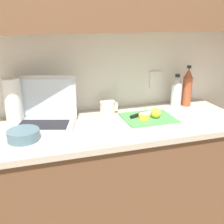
{
  "coord_description": "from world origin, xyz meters",
  "views": [
    {
      "loc": [
        -0.27,
        -1.5,
        1.52
      ],
      "look_at": [
        0.19,
        -0.01,
        0.97
      ],
      "focal_mm": 45.0,
      "sensor_mm": 36.0,
      "label": 1
    }
  ],
  "objects_px": {
    "bottle_oil_tall": "(187,88)",
    "knife": "(141,114)",
    "lemon_half_cut": "(144,116)",
    "paper_towel_roll": "(13,101)",
    "cutting_board": "(148,118)",
    "bowl_white": "(23,135)",
    "bottle_green_soda": "(176,92)",
    "lemon_whole_beside": "(156,113)",
    "measuring_cup": "(108,108)",
    "laptop": "(45,114)"
  },
  "relations": [
    {
      "from": "lemon_whole_beside",
      "to": "paper_towel_roll",
      "type": "relative_size",
      "value": 0.23
    },
    {
      "from": "bowl_white",
      "to": "paper_towel_roll",
      "type": "height_order",
      "value": "paper_towel_roll"
    },
    {
      "from": "bottle_oil_tall",
      "to": "knife",
      "type": "bearing_deg",
      "value": -163.51
    },
    {
      "from": "bottle_oil_tall",
      "to": "measuring_cup",
      "type": "bearing_deg",
      "value": -178.99
    },
    {
      "from": "bottle_oil_tall",
      "to": "bowl_white",
      "type": "xyz_separation_m",
      "value": [
        -1.12,
        -0.27,
        -0.1
      ]
    },
    {
      "from": "knife",
      "to": "lemon_half_cut",
      "type": "distance_m",
      "value": 0.07
    },
    {
      "from": "laptop",
      "to": "lemon_half_cut",
      "type": "height_order",
      "value": "laptop"
    },
    {
      "from": "laptop",
      "to": "bottle_green_soda",
      "type": "bearing_deg",
      "value": 21.8
    },
    {
      "from": "lemon_half_cut",
      "to": "bottle_oil_tall",
      "type": "bearing_deg",
      "value": 24.64
    },
    {
      "from": "paper_towel_roll",
      "to": "lemon_half_cut",
      "type": "bearing_deg",
      "value": -14.7
    },
    {
      "from": "knife",
      "to": "measuring_cup",
      "type": "bearing_deg",
      "value": 125.79
    },
    {
      "from": "measuring_cup",
      "to": "paper_towel_roll",
      "type": "xyz_separation_m",
      "value": [
        -0.58,
        0.02,
        0.09
      ]
    },
    {
      "from": "lemon_half_cut",
      "to": "lemon_whole_beside",
      "type": "distance_m",
      "value": 0.08
    },
    {
      "from": "lemon_whole_beside",
      "to": "measuring_cup",
      "type": "bearing_deg",
      "value": 146.39
    },
    {
      "from": "lemon_whole_beside",
      "to": "bottle_green_soda",
      "type": "distance_m",
      "value": 0.31
    },
    {
      "from": "lemon_half_cut",
      "to": "bottle_green_soda",
      "type": "xyz_separation_m",
      "value": [
        0.32,
        0.19,
        0.08
      ]
    },
    {
      "from": "bottle_green_soda",
      "to": "measuring_cup",
      "type": "xyz_separation_m",
      "value": [
        -0.51,
        -0.01,
        -0.06
      ]
    },
    {
      "from": "lemon_half_cut",
      "to": "bowl_white",
      "type": "distance_m",
      "value": 0.72
    },
    {
      "from": "knife",
      "to": "lemon_whole_beside",
      "type": "xyz_separation_m",
      "value": [
        0.07,
        -0.07,
        0.02
      ]
    },
    {
      "from": "measuring_cup",
      "to": "paper_towel_roll",
      "type": "height_order",
      "value": "paper_towel_roll"
    },
    {
      "from": "lemon_half_cut",
      "to": "paper_towel_roll",
      "type": "distance_m",
      "value": 0.79
    },
    {
      "from": "cutting_board",
      "to": "bowl_white",
      "type": "bearing_deg",
      "value": -172.29
    },
    {
      "from": "knife",
      "to": "measuring_cup",
      "type": "xyz_separation_m",
      "value": [
        -0.19,
        0.11,
        0.03
      ]
    },
    {
      "from": "laptop",
      "to": "lemon_whole_beside",
      "type": "relative_size",
      "value": 6.62
    },
    {
      "from": "cutting_board",
      "to": "lemon_whole_beside",
      "type": "bearing_deg",
      "value": -28.82
    },
    {
      "from": "knife",
      "to": "bottle_oil_tall",
      "type": "xyz_separation_m",
      "value": [
        0.4,
        0.12,
        0.12
      ]
    },
    {
      "from": "cutting_board",
      "to": "bottle_oil_tall",
      "type": "relative_size",
      "value": 1.1
    },
    {
      "from": "measuring_cup",
      "to": "bowl_white",
      "type": "relative_size",
      "value": 0.72
    },
    {
      "from": "lemon_half_cut",
      "to": "bowl_white",
      "type": "bearing_deg",
      "value": -173.75
    },
    {
      "from": "lemon_half_cut",
      "to": "paper_towel_roll",
      "type": "height_order",
      "value": "paper_towel_roll"
    },
    {
      "from": "bottle_oil_tall",
      "to": "paper_towel_roll",
      "type": "distance_m",
      "value": 1.17
    },
    {
      "from": "lemon_whole_beside",
      "to": "paper_towel_roll",
      "type": "bearing_deg",
      "value": 166.73
    },
    {
      "from": "cutting_board",
      "to": "paper_towel_roll",
      "type": "height_order",
      "value": "paper_towel_roll"
    },
    {
      "from": "cutting_board",
      "to": "bowl_white",
      "type": "height_order",
      "value": "bowl_white"
    },
    {
      "from": "paper_towel_roll",
      "to": "bottle_oil_tall",
      "type": "bearing_deg",
      "value": -0.6
    },
    {
      "from": "laptop",
      "to": "lemon_half_cut",
      "type": "distance_m",
      "value": 0.6
    },
    {
      "from": "bottle_oil_tall",
      "to": "paper_towel_roll",
      "type": "relative_size",
      "value": 1.05
    },
    {
      "from": "bowl_white",
      "to": "paper_towel_roll",
      "type": "xyz_separation_m",
      "value": [
        -0.04,
        0.28,
        0.11
      ]
    },
    {
      "from": "paper_towel_roll",
      "to": "bottle_green_soda",
      "type": "bearing_deg",
      "value": -0.65
    },
    {
      "from": "lemon_whole_beside",
      "to": "bottle_oil_tall",
      "type": "xyz_separation_m",
      "value": [
        0.33,
        0.19,
        0.09
      ]
    },
    {
      "from": "knife",
      "to": "bottle_oil_tall",
      "type": "relative_size",
      "value": 0.95
    },
    {
      "from": "measuring_cup",
      "to": "bowl_white",
      "type": "height_order",
      "value": "measuring_cup"
    },
    {
      "from": "bottle_green_soda",
      "to": "lemon_whole_beside",
      "type": "bearing_deg",
      "value": -142.62
    },
    {
      "from": "bottle_oil_tall",
      "to": "measuring_cup",
      "type": "height_order",
      "value": "bottle_oil_tall"
    },
    {
      "from": "laptop",
      "to": "measuring_cup",
      "type": "xyz_separation_m",
      "value": [
        0.41,
        0.07,
        -0.02
      ]
    },
    {
      "from": "knife",
      "to": "paper_towel_roll",
      "type": "bearing_deg",
      "value": 145.26
    },
    {
      "from": "cutting_board",
      "to": "knife",
      "type": "xyz_separation_m",
      "value": [
        -0.03,
        0.05,
        0.01
      ]
    },
    {
      "from": "bottle_green_soda",
      "to": "measuring_cup",
      "type": "distance_m",
      "value": 0.51
    },
    {
      "from": "bottle_green_soda",
      "to": "bowl_white",
      "type": "relative_size",
      "value": 1.39
    },
    {
      "from": "laptop",
      "to": "cutting_board",
      "type": "xyz_separation_m",
      "value": [
        0.63,
        -0.09,
        -0.06
      ]
    }
  ]
}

